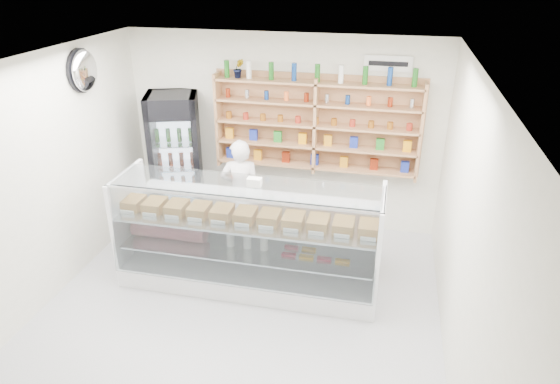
# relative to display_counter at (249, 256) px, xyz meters

# --- Properties ---
(room) EXTENTS (5.00, 5.00, 5.00)m
(room) POSITION_rel_display_counter_xyz_m (0.04, -0.78, 1.03)
(room) COLOR #B3B2B7
(room) RESTS_ON ground
(display_counter) EXTENTS (3.13, 0.93, 1.36)m
(display_counter) POSITION_rel_display_counter_xyz_m (0.00, 0.00, 0.00)
(display_counter) COLOR white
(display_counter) RESTS_ON floor
(shop_worker) EXTENTS (0.62, 0.47, 1.51)m
(shop_worker) POSITION_rel_display_counter_xyz_m (-0.39, 0.98, 0.39)
(shop_worker) COLOR silver
(shop_worker) RESTS_ON floor
(drinks_cooler) EXTENTS (0.89, 0.88, 1.97)m
(drinks_cooler) POSITION_rel_display_counter_xyz_m (-1.49, 1.36, 0.62)
(drinks_cooler) COLOR black
(drinks_cooler) RESTS_ON floor
(wall_shelving) EXTENTS (2.84, 0.28, 1.33)m
(wall_shelving) POSITION_rel_display_counter_xyz_m (0.54, 1.56, 1.22)
(wall_shelving) COLOR #AB8151
(wall_shelving) RESTS_ON back_wall
(potted_plant) EXTENTS (0.18, 0.16, 0.26)m
(potted_plant) POSITION_rel_display_counter_xyz_m (-0.54, 1.56, 1.96)
(potted_plant) COLOR #1E6626
(potted_plant) RESTS_ON wall_shelving
(security_mirror) EXTENTS (0.15, 0.50, 0.50)m
(security_mirror) POSITION_rel_display_counter_xyz_m (-2.13, 0.42, 2.08)
(security_mirror) COLOR silver
(security_mirror) RESTS_ON left_wall
(wall_sign) EXTENTS (0.62, 0.03, 0.20)m
(wall_sign) POSITION_rel_display_counter_xyz_m (1.44, 1.69, 2.08)
(wall_sign) COLOR white
(wall_sign) RESTS_ON back_wall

